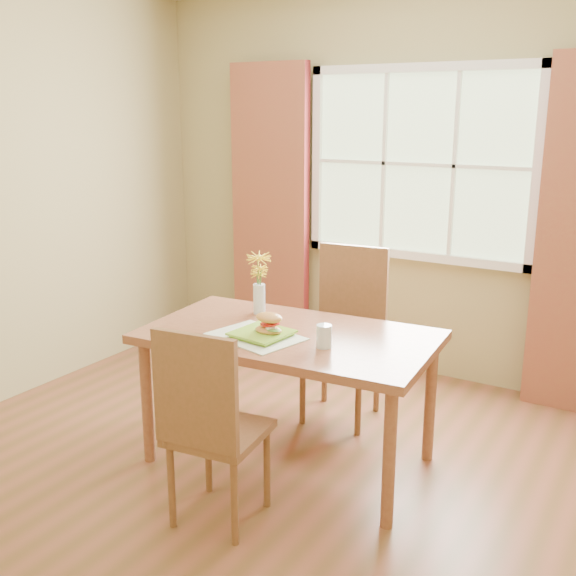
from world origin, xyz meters
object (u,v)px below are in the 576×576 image
at_px(dining_table, 289,346).
at_px(croissant_sandwich, 269,324).
at_px(water_glass, 324,337).
at_px(flower_vase, 259,277).
at_px(chair_near, 209,420).
at_px(chair_far, 347,324).

distance_m(dining_table, croissant_sandwich, 0.20).
distance_m(water_glass, flower_vase, 0.68).
bearing_deg(chair_near, croissant_sandwich, 88.69).
xyz_separation_m(dining_table, flower_vase, (-0.32, 0.21, 0.29)).
height_order(dining_table, chair_far, chair_far).
bearing_deg(chair_near, water_glass, 60.22).
relative_size(croissant_sandwich, water_glass, 1.38).
xyz_separation_m(croissant_sandwich, water_glass, (0.31, 0.02, -0.02)).
height_order(chair_near, water_glass, chair_near).
xyz_separation_m(dining_table, chair_near, (0.01, -0.70, -0.13)).
bearing_deg(chair_far, croissant_sandwich, -98.76).
bearing_deg(dining_table, water_glass, -25.91).
height_order(croissant_sandwich, flower_vase, flower_vase).
bearing_deg(dining_table, chair_far, 86.29).
height_order(dining_table, croissant_sandwich, croissant_sandwich).
xyz_separation_m(dining_table, croissant_sandwich, (-0.05, -0.12, 0.15)).
height_order(chair_far, flower_vase, flower_vase).
distance_m(chair_far, croissant_sandwich, 0.86).
height_order(chair_far, water_glass, chair_far).
relative_size(chair_near, croissant_sandwich, 6.14).
bearing_deg(dining_table, chair_near, -93.68).
distance_m(croissant_sandwich, water_glass, 0.31).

